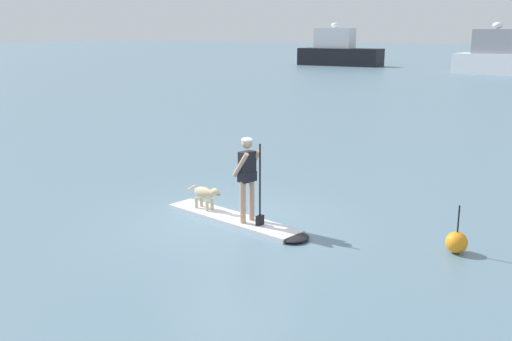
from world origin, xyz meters
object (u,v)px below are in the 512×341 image
object	(u,v)px
moored_boat_far_port	(500,58)
marker_buoy	(457,242)
moored_boat_port	(339,52)
person_paddler	(248,173)
dog	(205,194)
paddleboard	(240,221)

from	to	relation	value
moored_boat_far_port	marker_buoy	world-z (taller)	moored_boat_far_port
moored_boat_far_port	marker_buoy	distance (m)	49.62
moored_boat_port	moored_boat_far_port	size ratio (longest dim) A/B	1.13
moored_boat_port	person_paddler	bearing A→B (deg)	-68.93
person_paddler	dog	world-z (taller)	person_paddler
paddleboard	person_paddler	distance (m)	1.10
dog	moored_boat_far_port	xyz separation A→B (m)	(-1.43, 49.53, 1.12)
person_paddler	moored_boat_port	bearing A→B (deg)	111.07
paddleboard	dog	xyz separation A→B (m)	(-1.02, 0.22, 0.40)
moored_boat_port	marker_buoy	size ratio (longest dim) A/B	11.15
person_paddler	moored_boat_far_port	size ratio (longest dim) A/B	0.20
moored_boat_far_port	person_paddler	bearing A→B (deg)	-86.92
dog	moored_boat_port	world-z (taller)	moored_boat_port
person_paddler	moored_boat_far_port	bearing A→B (deg)	93.08
paddleboard	dog	size ratio (longest dim) A/B	3.59
dog	moored_boat_port	xyz separation A→B (m)	(-20.27, 55.59, 1.19)
paddleboard	person_paddler	xyz separation A→B (m)	(0.23, -0.05, 1.07)
dog	marker_buoy	size ratio (longest dim) A/B	1.16
paddleboard	moored_boat_far_port	distance (m)	49.83
paddleboard	moored_boat_far_port	bearing A→B (deg)	92.82
paddleboard	dog	world-z (taller)	dog
moored_boat_far_port	marker_buoy	size ratio (longest dim) A/B	9.90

